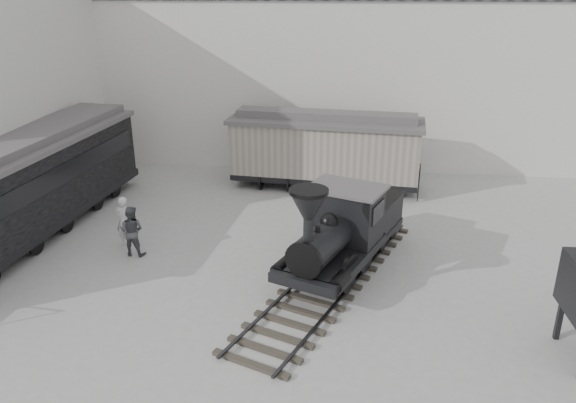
# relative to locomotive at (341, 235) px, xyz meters

# --- Properties ---
(ground) EXTENTS (90.00, 90.00, 0.00)m
(ground) POSITION_rel_locomotive_xyz_m (-1.11, -3.30, -1.31)
(ground) COLOR #9E9E9B
(north_wall) EXTENTS (34.00, 2.51, 11.00)m
(north_wall) POSITION_rel_locomotive_xyz_m (-1.11, 11.69, 4.25)
(north_wall) COLOR silver
(north_wall) RESTS_ON ground
(locomotive) EXTENTS (5.78, 10.12, 3.54)m
(locomotive) POSITION_rel_locomotive_xyz_m (0.00, 0.00, 0.00)
(locomotive) COLOR #3B342C
(locomotive) RESTS_ON ground
(boxcar) EXTENTS (8.80, 3.49, 3.52)m
(boxcar) POSITION_rel_locomotive_xyz_m (-0.88, 8.00, 0.54)
(boxcar) COLOR black
(boxcar) RESTS_ON ground
(passenger_coach) EXTENTS (3.97, 13.25, 3.49)m
(passenger_coach) POSITION_rel_locomotive_xyz_m (-11.38, 1.61, 0.62)
(passenger_coach) COLOR black
(passenger_coach) RESTS_ON ground
(visitor_a) EXTENTS (0.68, 0.45, 1.86)m
(visitor_a) POSITION_rel_locomotive_xyz_m (-7.65, 1.13, -0.38)
(visitor_a) COLOR silver
(visitor_a) RESTS_ON ground
(visitor_b) EXTENTS (0.93, 0.75, 1.79)m
(visitor_b) POSITION_rel_locomotive_xyz_m (-7.14, 0.45, -0.41)
(visitor_b) COLOR #44454A
(visitor_b) RESTS_ON ground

